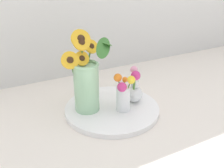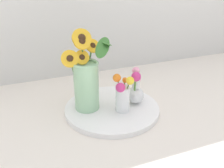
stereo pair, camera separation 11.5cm
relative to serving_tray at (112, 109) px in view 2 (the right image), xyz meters
The scene contains 5 objects.
ground_plane 0.11m from the serving_tray, 92.92° to the right, with size 6.00×6.00×0.00m, color silver.
serving_tray is the anchor object (origin of this frame).
mason_jar_sunflowers 0.19m from the serving_tray, 160.53° to the left, with size 0.23×0.17×0.35m.
vase_small_center 0.11m from the serving_tray, 59.60° to the right, with size 0.08×0.09×0.18m.
vase_bulb_right 0.14m from the serving_tray, ahead, with size 0.08×0.10×0.17m.
Camera 2 is at (-0.38, -0.86, 0.63)m, focal length 42.00 mm.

